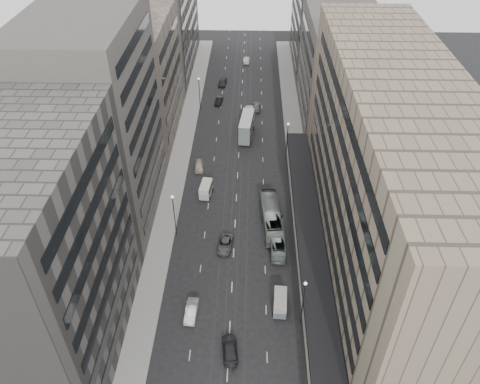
# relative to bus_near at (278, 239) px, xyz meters

# --- Properties ---
(ground) EXTENTS (220.00, 220.00, 0.00)m
(ground) POSITION_rel_bus_near_xyz_m (-7.06, -10.08, -1.33)
(ground) COLOR black
(ground) RESTS_ON ground
(sidewalk_right) EXTENTS (4.00, 125.00, 0.15)m
(sidewalk_right) POSITION_rel_bus_near_xyz_m (4.94, 27.42, -1.25)
(sidewalk_right) COLOR gray
(sidewalk_right) RESTS_ON ground
(sidewalk_left) EXTENTS (4.00, 125.00, 0.15)m
(sidewalk_left) POSITION_rel_bus_near_xyz_m (-19.06, 27.42, -1.25)
(sidewalk_left) COLOR gray
(sidewalk_left) RESTS_ON ground
(department_store) EXTENTS (19.20, 60.00, 30.00)m
(department_store) POSITION_rel_bus_near_xyz_m (14.39, -2.08, 13.62)
(department_store) COLOR gray
(department_store) RESTS_ON ground
(building_right_mid) EXTENTS (15.00, 28.00, 24.00)m
(building_right_mid) POSITION_rel_bus_near_xyz_m (14.44, 41.92, 10.67)
(building_right_mid) COLOR #4F4A44
(building_right_mid) RESTS_ON ground
(building_right_far) EXTENTS (15.00, 32.00, 28.00)m
(building_right_far) POSITION_rel_bus_near_xyz_m (14.44, 71.92, 12.67)
(building_right_far) COLOR #5B5652
(building_right_far) RESTS_ON ground
(building_left_a) EXTENTS (15.00, 28.00, 30.00)m
(building_left_a) POSITION_rel_bus_near_xyz_m (-28.56, -18.08, 13.67)
(building_left_a) COLOR #5B5652
(building_left_a) RESTS_ON ground
(building_left_b) EXTENTS (15.00, 26.00, 34.00)m
(building_left_b) POSITION_rel_bus_near_xyz_m (-28.56, 8.92, 15.67)
(building_left_b) COLOR #4F4A44
(building_left_b) RESTS_ON ground
(building_left_c) EXTENTS (15.00, 28.00, 25.00)m
(building_left_c) POSITION_rel_bus_near_xyz_m (-28.56, 35.92, 11.17)
(building_left_c) COLOR gray
(building_left_c) RESTS_ON ground
(building_left_d) EXTENTS (15.00, 38.00, 28.00)m
(building_left_d) POSITION_rel_bus_near_xyz_m (-28.56, 68.92, 12.67)
(building_left_d) COLOR #5B5652
(building_left_d) RESTS_ON ground
(lamp_right_near) EXTENTS (0.44, 0.44, 8.32)m
(lamp_right_near) POSITION_rel_bus_near_xyz_m (2.64, -15.08, 3.88)
(lamp_right_near) COLOR #262628
(lamp_right_near) RESTS_ON ground
(lamp_right_far) EXTENTS (0.44, 0.44, 8.32)m
(lamp_right_far) POSITION_rel_bus_near_xyz_m (2.64, 24.92, 3.88)
(lamp_right_far) COLOR #262628
(lamp_right_far) RESTS_ON ground
(lamp_left_near) EXTENTS (0.44, 0.44, 8.32)m
(lamp_left_near) POSITION_rel_bus_near_xyz_m (-16.76, 1.92, 3.88)
(lamp_left_near) COLOR #262628
(lamp_left_near) RESTS_ON ground
(lamp_left_far) EXTENTS (0.44, 0.44, 8.32)m
(lamp_left_far) POSITION_rel_bus_near_xyz_m (-16.76, 44.92, 3.88)
(lamp_left_far) COLOR #262628
(lamp_left_far) RESTS_ON ground
(bus_near) EXTENTS (2.36, 9.56, 2.65)m
(bus_near) POSITION_rel_bus_near_xyz_m (0.00, 0.00, 0.00)
(bus_near) COLOR gray
(bus_near) RESTS_ON ground
(bus_far) EXTENTS (3.91, 12.55, 3.44)m
(bus_far) POSITION_rel_bus_near_xyz_m (-0.97, 4.93, 0.39)
(bus_far) COLOR gray
(bus_far) RESTS_ON ground
(double_decker) EXTENTS (3.44, 8.92, 4.76)m
(double_decker) POSITION_rel_bus_near_xyz_m (-5.56, 33.22, 1.24)
(double_decker) COLOR slate
(double_decker) RESTS_ON ground
(vw_microbus) EXTENTS (2.21, 4.41, 2.32)m
(vw_microbus) POSITION_rel_bus_near_xyz_m (-0.12, -12.73, -0.04)
(vw_microbus) COLOR slate
(vw_microbus) RESTS_ON ground
(panel_van) EXTENTS (2.41, 4.27, 2.57)m
(panel_van) POSITION_rel_bus_near_xyz_m (-12.67, 12.61, 0.09)
(panel_van) COLOR #BCB5AA
(panel_van) RESTS_ON ground
(sedan_1) EXTENTS (1.75, 4.46, 1.45)m
(sedan_1) POSITION_rel_bus_near_xyz_m (-12.51, -14.10, -0.60)
(sedan_1) COLOR beige
(sedan_1) RESTS_ON ground
(sedan_2) EXTENTS (2.76, 5.01, 1.33)m
(sedan_2) POSITION_rel_bus_near_xyz_m (-8.48, -0.81, -0.66)
(sedan_2) COLOR #4E4F51
(sedan_2) RESTS_ON ground
(sedan_3) EXTENTS (2.55, 5.12, 1.43)m
(sedan_3) POSITION_rel_bus_near_xyz_m (-6.89, -19.97, -0.61)
(sedan_3) COLOR #232326
(sedan_3) RESTS_ON ground
(sedan_4) EXTENTS (2.18, 4.43, 1.45)m
(sedan_4) POSITION_rel_bus_near_xyz_m (-14.81, 20.92, -0.60)
(sedan_4) COLOR beige
(sedan_4) RESTS_ON ground
(sedan_5) EXTENTS (2.00, 4.42, 1.41)m
(sedan_5) POSITION_rel_bus_near_xyz_m (-12.52, 48.49, -0.62)
(sedan_5) COLOR black
(sedan_5) RESTS_ON ground
(sedan_6) EXTENTS (2.79, 5.45, 1.47)m
(sedan_6) POSITION_rel_bus_near_xyz_m (-4.91, 44.06, -0.59)
(sedan_6) COLOR white
(sedan_6) RESTS_ON ground
(sedan_7) EXTENTS (2.09, 5.03, 1.46)m
(sedan_7) POSITION_rel_bus_near_xyz_m (-3.40, 45.86, -0.60)
(sedan_7) COLOR #5F5F61
(sedan_7) RESTS_ON ground
(sedan_8) EXTENTS (2.33, 4.78, 1.57)m
(sedan_8) POSITION_rel_bus_near_xyz_m (-12.19, 58.83, -0.54)
(sedan_8) COLOR #262629
(sedan_8) RESTS_ON ground
(sedan_9) EXTENTS (1.59, 4.46, 1.46)m
(sedan_9) POSITION_rel_bus_near_xyz_m (-6.19, 73.53, -0.59)
(sedan_9) COLOR beige
(sedan_9) RESTS_ON ground
(pedestrian) EXTENTS (0.77, 0.55, 2.00)m
(pedestrian) POSITION_rel_bus_near_xyz_m (4.34, -18.00, -0.18)
(pedestrian) COLOR black
(pedestrian) RESTS_ON sidewalk_right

